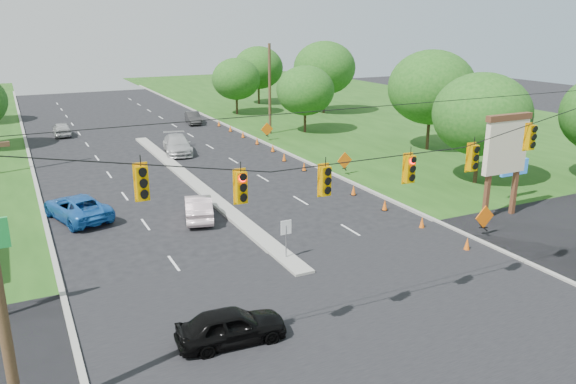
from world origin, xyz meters
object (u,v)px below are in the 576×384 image
black_sedan (231,326)px  white_sedan (198,207)px  blue_pickup (77,207)px  pylon_sign (507,150)px

black_sedan → white_sedan: 13.61m
black_sedan → blue_pickup: blue_pickup is taller
black_sedan → blue_pickup: 16.67m
black_sedan → white_sedan: size_ratio=0.92×
pylon_sign → white_sedan: bearing=155.5°
pylon_sign → blue_pickup: pylon_sign is taller
pylon_sign → black_sedan: (-19.30, -5.85, -3.32)m
white_sedan → blue_pickup: bearing=-10.8°
white_sedan → blue_pickup: 7.05m
pylon_sign → white_sedan: 18.18m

